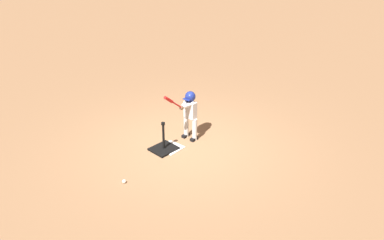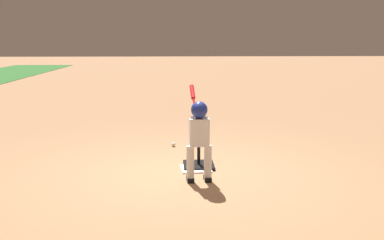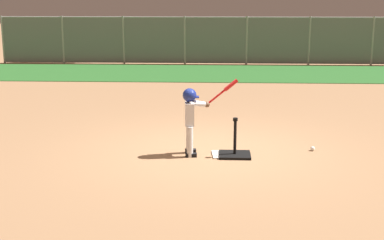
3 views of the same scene
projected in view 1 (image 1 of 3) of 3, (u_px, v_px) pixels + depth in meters
The scene contains 5 objects.
ground_plane at pixel (185, 148), 9.33m from camera, with size 90.00×90.00×0.00m, color #99704C.
home_plate at pixel (171, 148), 9.30m from camera, with size 0.44×0.44×0.02m, color white.
batting_tee at pixel (164, 147), 9.22m from camera, with size 0.51×0.46×0.63m.
batter_child at pixel (189, 110), 9.35m from camera, with size 0.89×0.35×1.24m.
baseball at pixel (124, 181), 8.18m from camera, with size 0.07×0.07×0.07m, color white.
Camera 1 is at (5.60, 5.78, 4.75)m, focal length 42.00 mm.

